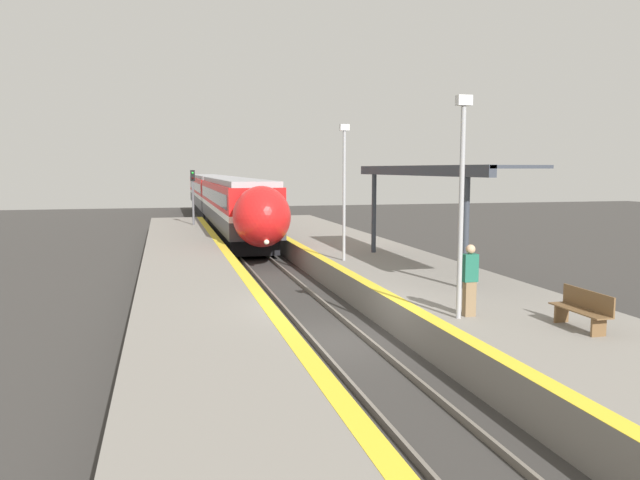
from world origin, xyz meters
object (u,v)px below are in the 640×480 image
(person_waiting, at_px, (470,279))
(railway_signal, at_px, (193,197))
(platform_bench, at_px, (583,308))
(train, at_px, (221,198))
(lamppost_mid, at_px, (344,183))
(lamppost_near, at_px, (462,193))

(person_waiting, distance_m, railway_signal, 27.88)
(platform_bench, distance_m, railway_signal, 30.04)
(person_waiting, bearing_deg, train, 94.46)
(railway_signal, distance_m, lamppost_mid, 18.32)
(platform_bench, bearing_deg, lamppost_mid, 101.10)
(person_waiting, height_order, railway_signal, railway_signal)
(platform_bench, height_order, person_waiting, person_waiting)
(railway_signal, bearing_deg, train, 73.69)
(railway_signal, relative_size, lamppost_mid, 0.84)
(person_waiting, distance_m, lamppost_mid, 10.01)
(train, distance_m, person_waiting, 36.19)
(person_waiting, bearing_deg, lamppost_mid, 92.10)
(train, relative_size, lamppost_near, 8.52)
(railway_signal, xyz_separation_m, lamppost_near, (5.02, -27.50, 1.28))
(lamppost_near, bearing_deg, train, 93.88)
(train, distance_m, lamppost_near, 36.35)
(person_waiting, bearing_deg, lamppost_near, -156.85)
(platform_bench, height_order, railway_signal, railway_signal)
(lamppost_near, relative_size, lamppost_mid, 1.00)
(lamppost_mid, bearing_deg, train, 95.34)
(train, bearing_deg, railway_signal, -106.31)
(railway_signal, height_order, lamppost_near, lamppost_near)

